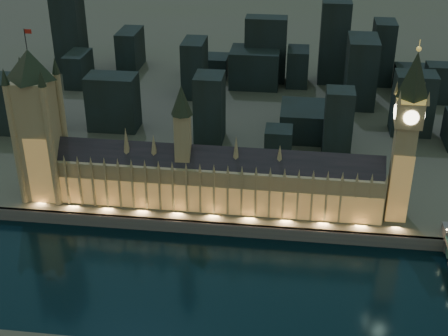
# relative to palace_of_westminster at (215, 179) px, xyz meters

# --- Properties ---
(ground_plane) EXTENTS (2000.00, 2000.00, 0.00)m
(ground_plane) POSITION_rel_palace_of_westminster_xyz_m (1.58, -61.75, -26.37)
(ground_plane) COLOR black
(ground_plane) RESTS_ON ground
(north_bank) EXTENTS (2000.00, 960.00, 8.00)m
(north_bank) POSITION_rel_palace_of_westminster_xyz_m (1.58, 458.25, -22.37)
(north_bank) COLOR #424932
(north_bank) RESTS_ON ground
(embankment_wall) EXTENTS (2000.00, 2.50, 8.00)m
(embankment_wall) POSITION_rel_palace_of_westminster_xyz_m (1.58, -20.75, -22.37)
(embankment_wall) COLOR #4B4F51
(embankment_wall) RESTS_ON ground
(palace_of_westminster) EXTENTS (202.00, 22.05, 78.00)m
(palace_of_westminster) POSITION_rel_palace_of_westminster_xyz_m (0.00, 0.00, 0.00)
(palace_of_westminster) COLOR #9A8157
(palace_of_westminster) RESTS_ON north_bank
(victoria_tower) EXTENTS (31.68, 31.68, 107.75)m
(victoria_tower) POSITION_rel_palace_of_westminster_xyz_m (-108.42, 0.16, 34.80)
(victoria_tower) COLOR #9A8157
(victoria_tower) RESTS_ON north_bank
(elizabeth_tower) EXTENTS (18.00, 18.00, 109.41)m
(elizabeth_tower) POSITION_rel_palace_of_westminster_xyz_m (109.58, 0.17, 42.64)
(elizabeth_tower) COLOR #9A8157
(elizabeth_tower) RESTS_ON north_bank
(city_backdrop) EXTENTS (460.51, 215.63, 84.35)m
(city_backdrop) POSITION_rel_palace_of_westminster_xyz_m (36.82, 184.75, 5.74)
(city_backdrop) COLOR black
(city_backdrop) RESTS_ON north_bank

